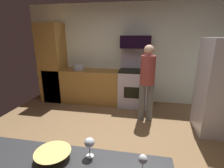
# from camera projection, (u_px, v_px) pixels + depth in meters

# --- Properties ---
(ground_plane) EXTENTS (5.20, 4.80, 0.02)m
(ground_plane) POSITION_uv_depth(u_px,v_px,m) (104.00, 151.00, 2.73)
(ground_plane) COLOR olive
(wall_back) EXTENTS (5.20, 0.12, 2.60)m
(wall_back) POSITION_uv_depth(u_px,v_px,m) (123.00, 54.00, 4.57)
(wall_back) COLOR silver
(wall_back) RESTS_ON ground
(lower_cabinet_run) EXTENTS (2.40, 0.60, 0.90)m
(lower_cabinet_run) POSITION_uv_depth(u_px,v_px,m) (88.00, 86.00, 4.63)
(lower_cabinet_run) COLOR #A47334
(lower_cabinet_run) RESTS_ON ground
(cabinet_column) EXTENTS (0.60, 0.60, 2.10)m
(cabinet_column) POSITION_uv_depth(u_px,v_px,m) (53.00, 63.00, 4.63)
(cabinet_column) COLOR #A47334
(cabinet_column) RESTS_ON ground
(oven_range) EXTENTS (0.76, 0.65, 1.49)m
(oven_range) POSITION_uv_depth(u_px,v_px,m) (134.00, 86.00, 4.39)
(oven_range) COLOR silver
(oven_range) RESTS_ON ground
(microwave) EXTENTS (0.74, 0.38, 0.30)m
(microwave) POSITION_uv_depth(u_px,v_px,m) (136.00, 42.00, 4.15)
(microwave) COLOR black
(microwave) RESTS_ON oven_range
(person_cook) EXTENTS (0.31, 0.30, 1.62)m
(person_cook) POSITION_uv_depth(u_px,v_px,m) (147.00, 80.00, 3.48)
(person_cook) COLOR #606060
(person_cook) RESTS_ON ground
(mixing_bowl_prep) EXTENTS (0.27, 0.27, 0.06)m
(mixing_bowl_prep) POSITION_uv_depth(u_px,v_px,m) (53.00, 155.00, 1.28)
(mixing_bowl_prep) COLOR #EEC76A
(mixing_bowl_prep) RESTS_ON counter_island
(wine_glass_far) EXTENTS (0.06, 0.06, 0.16)m
(wine_glass_far) POSITION_uv_depth(u_px,v_px,m) (143.00, 161.00, 1.12)
(wine_glass_far) COLOR silver
(wine_glass_far) RESTS_ON counter_island
(wine_glass_extra) EXTENTS (0.08, 0.08, 0.16)m
(wine_glass_extra) POSITION_uv_depth(u_px,v_px,m) (89.00, 143.00, 1.28)
(wine_glass_extra) COLOR silver
(wine_glass_extra) RESTS_ON counter_island
(stock_pot) EXTENTS (0.29, 0.29, 0.14)m
(stock_pot) POSITION_uv_depth(u_px,v_px,m) (78.00, 67.00, 4.52)
(stock_pot) COLOR #ADB8C8
(stock_pot) RESTS_ON lower_cabinet_run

